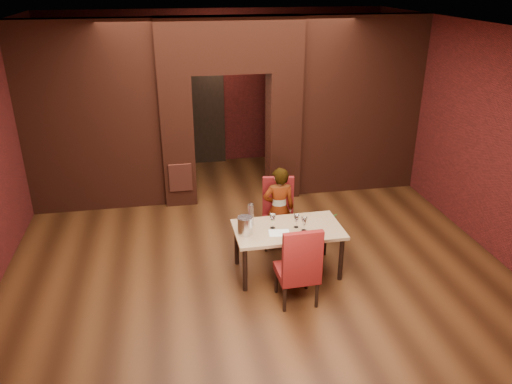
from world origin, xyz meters
TOP-DOWN VIEW (x-y plane):
  - floor at (0.00, 0.00)m, footprint 8.00×8.00m
  - ceiling at (0.00, 0.00)m, footprint 7.00×8.00m
  - wall_back at (0.00, 4.00)m, footprint 7.00×0.04m
  - wall_front at (0.00, -4.00)m, footprint 7.00×0.04m
  - wall_right at (3.50, 0.00)m, footprint 0.04×8.00m
  - pillar_left at (-0.95, 2.00)m, footprint 0.55×0.55m
  - pillar_right at (0.95, 2.00)m, footprint 0.55×0.55m
  - lintel at (0.00, 2.00)m, footprint 2.45×0.55m
  - wing_wall_left at (-2.36, 2.00)m, footprint 2.28×0.35m
  - wing_wall_right at (2.36, 2.00)m, footprint 2.28×0.35m
  - vent_panel at (-0.95, 1.71)m, footprint 0.40×0.03m
  - rear_door at (-0.40, 3.94)m, footprint 0.90×0.08m
  - rear_door_frame at (-0.40, 3.90)m, footprint 1.02×0.04m
  - dining_table at (0.39, -0.71)m, footprint 1.47×0.84m
  - chair_far at (0.44, 0.05)m, footprint 0.54×0.54m
  - chair_near at (0.35, -1.37)m, footprint 0.51×0.51m
  - person_seated at (0.42, -0.05)m, footprint 0.48×0.32m
  - wine_glass_a at (0.19, -0.67)m, footprint 0.08×0.08m
  - wine_glass_b at (0.50, -0.71)m, footprint 0.08×0.08m
  - wine_glass_c at (0.58, -0.81)m, footprint 0.08×0.08m
  - tasting_sheet at (0.24, -0.83)m, footprint 0.29×0.23m
  - wine_bucket at (-0.20, -0.77)m, footprint 0.20×0.20m
  - water_bottle at (-0.09, -0.53)m, footprint 0.08×0.08m
  - potted_plant at (1.20, 0.17)m, footprint 0.47×0.45m

SIDE VIEW (x-z plane):
  - floor at x=0.00m, z-range 0.00..0.00m
  - potted_plant at x=1.20m, z-range 0.00..0.40m
  - dining_table at x=0.39m, z-range 0.00..0.68m
  - chair_far at x=0.44m, z-range 0.00..1.04m
  - chair_near at x=0.35m, z-range 0.00..1.08m
  - vent_panel at x=-0.95m, z-range 0.30..0.80m
  - person_seated at x=0.42m, z-range 0.00..1.30m
  - tasting_sheet at x=0.24m, z-range 0.68..0.69m
  - wine_glass_b at x=0.50m, z-range 0.68..0.87m
  - wine_glass_c at x=0.58m, z-range 0.68..0.88m
  - wine_glass_a at x=0.19m, z-range 0.68..0.89m
  - wine_bucket at x=-0.20m, z-range 0.68..0.93m
  - water_bottle at x=-0.09m, z-range 0.68..1.01m
  - rear_door at x=-0.40m, z-range 0.00..2.10m
  - rear_door_frame at x=-0.40m, z-range -0.06..2.16m
  - pillar_left at x=-0.95m, z-range 0.00..2.30m
  - pillar_right at x=0.95m, z-range 0.00..2.30m
  - wall_back at x=0.00m, z-range 0.00..3.20m
  - wall_front at x=0.00m, z-range 0.00..3.20m
  - wall_right at x=3.50m, z-range 0.00..3.20m
  - wing_wall_left at x=-2.36m, z-range 0.00..3.20m
  - wing_wall_right at x=2.36m, z-range 0.00..3.20m
  - lintel at x=0.00m, z-range 2.30..3.20m
  - ceiling at x=0.00m, z-range 3.18..3.22m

